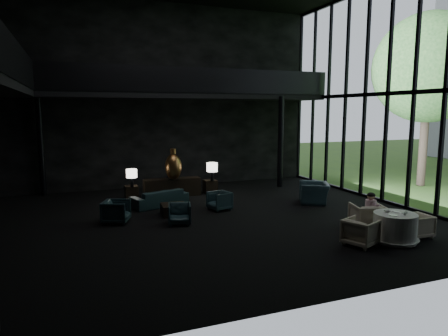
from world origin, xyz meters
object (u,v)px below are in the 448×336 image
object	(u,v)px
side_table_right	(210,187)
lounge_armchair_west	(116,211)
table_lamp_right	(212,168)
dining_chair_east	(417,226)
bronze_urn	(173,166)
dining_chair_north	(367,214)
coffee_table	(174,210)
dining_chair_west	(361,231)
dining_table	(395,229)
side_table_left	(131,193)
window_armchair	(314,188)
sofa	(159,195)
table_lamp_left	(132,174)
lounge_armchair_east	(219,201)
child	(371,204)
console	(172,187)
lounge_armchair_south	(179,214)

from	to	relation	value
side_table_right	lounge_armchair_west	distance (m)	5.15
table_lamp_right	dining_chair_east	size ratio (longest dim) A/B	1.22
bronze_urn	dining_chair_north	bearing A→B (deg)	-56.12
coffee_table	dining_chair_west	bearing A→B (deg)	-51.09
table_lamp_right	dining_chair_west	size ratio (longest dim) A/B	1.01
dining_table	dining_chair_north	xyz separation A→B (m)	(0.02, 1.08, 0.13)
table_lamp_right	dining_table	world-z (taller)	table_lamp_right
table_lamp_right	lounge_armchair_west	world-z (taller)	table_lamp_right
lounge_armchair_west	dining_chair_east	size ratio (longest dim) A/B	1.25
lounge_armchair_west	coffee_table	size ratio (longest dim) A/B	0.95
side_table_left	dining_chair_west	xyz separation A→B (m)	(4.68, -7.44, 0.10)
bronze_urn	table_lamp_right	size ratio (longest dim) A/B	1.63
side_table_right	table_lamp_right	distance (m)	0.85
side_table_right	window_armchair	xyz separation A→B (m)	(3.04, -2.99, 0.26)
dining_chair_east	window_armchair	bearing A→B (deg)	-174.52
bronze_urn	side_table_right	xyz separation A→B (m)	(1.60, 0.26, -0.95)
dining_chair_west	sofa	bearing A→B (deg)	10.07
table_lamp_left	lounge_armchair_east	bearing A→B (deg)	-44.23
bronze_urn	side_table_right	distance (m)	1.88
side_table_left	lounge_armchair_west	bearing A→B (deg)	-105.80
bronze_urn	dining_table	size ratio (longest dim) A/B	0.99
sofa	dining_chair_west	distance (m)	7.14
child	lounge_armchair_west	bearing A→B (deg)	-26.62
coffee_table	dining_chair_north	xyz separation A→B (m)	(4.76, -3.58, 0.28)
console	dining_chair_east	bearing A→B (deg)	-56.27
sofa	dining_chair_east	world-z (taller)	sofa
side_table_left	dining_chair_east	xyz separation A→B (m)	(6.56, -7.43, 0.04)
table_lamp_left	dining_table	distance (m)	9.29
console	lounge_armchair_south	distance (m)	4.01
console	table_lamp_left	bearing A→B (deg)	-172.32
lounge_armchair_east	dining_chair_east	world-z (taller)	lounge_armchair_east
window_armchair	child	world-z (taller)	child
sofa	dining_chair_north	xyz separation A→B (m)	(4.95, -4.98, 0.07)
lounge_armchair_west	dining_chair_west	size ratio (longest dim) A/B	1.02
dining_chair_east	lounge_armchair_south	bearing A→B (deg)	-120.08
lounge_armchair_west	dining_chair_east	bearing A→B (deg)	-98.05
lounge_armchair_west	lounge_armchair_east	distance (m)	3.51
table_lamp_left	side_table_left	bearing A→B (deg)	90.00
sofa	lounge_armchair_east	xyz separation A→B (m)	(1.81, -1.29, -0.07)
lounge_armchair_south	dining_chair_east	size ratio (longest dim) A/B	1.01
console	lounge_armchair_south	world-z (taller)	console
side_table_left	dining_chair_west	bearing A→B (deg)	-57.84
lounge_armchair_west	dining_chair_north	size ratio (longest dim) A/B	0.83
console	table_lamp_left	world-z (taller)	table_lamp_left
dining_table	console	bearing A→B (deg)	118.78
lounge_armchair_west	child	xyz separation A→B (m)	(6.69, -3.35, 0.39)
window_armchair	lounge_armchair_west	bearing A→B (deg)	-61.43
table_lamp_right	side_table_left	bearing A→B (deg)	175.47
dining_table	child	size ratio (longest dim) A/B	1.89
lounge_armchair_east	dining_chair_west	world-z (taller)	dining_chair_west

